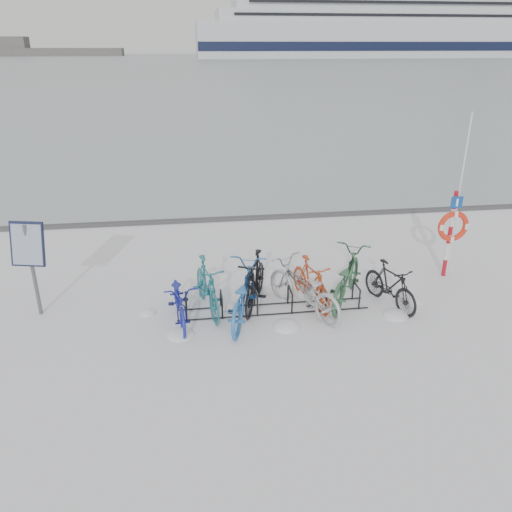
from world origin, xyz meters
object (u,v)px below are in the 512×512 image
object	(u,v)px
lifebuoy_station	(453,226)
cruise_ferry	(383,21)
bike_rack	(273,302)
info_board	(28,250)

from	to	relation	value
lifebuoy_station	cruise_ferry	xyz separation A→B (m)	(76.39, 205.81, 12.55)
bike_rack	lifebuoy_station	bearing A→B (deg)	13.40
info_board	bike_rack	bearing A→B (deg)	7.31
lifebuoy_station	cruise_ferry	size ratio (longest dim) A/B	0.02
info_board	cruise_ferry	distance (m)	223.75
bike_rack	cruise_ferry	bearing A→B (deg)	68.67
info_board	lifebuoy_station	distance (m)	9.19
bike_rack	lifebuoy_station	xyz separation A→B (m)	(4.37, 1.04, 1.10)
bike_rack	info_board	bearing A→B (deg)	174.38
lifebuoy_station	cruise_ferry	bearing A→B (deg)	69.64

